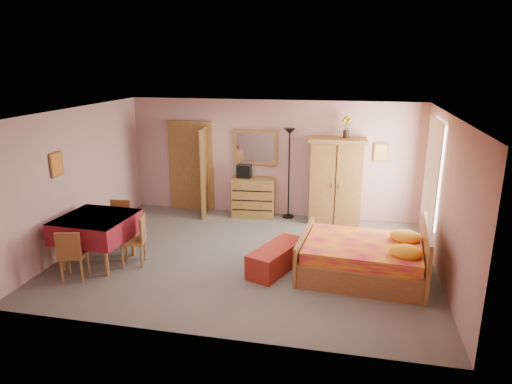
% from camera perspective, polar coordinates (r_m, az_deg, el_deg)
% --- Properties ---
extents(floor, '(6.50, 6.50, 0.00)m').
position_cam_1_polar(floor, '(8.31, -1.11, -8.16)').
color(floor, slate).
rests_on(floor, ground).
extents(ceiling, '(6.50, 6.50, 0.00)m').
position_cam_1_polar(ceiling, '(7.62, -1.22, 9.95)').
color(ceiling, brown).
rests_on(ceiling, wall_back).
extents(wall_back, '(6.50, 0.10, 2.60)m').
position_cam_1_polar(wall_back, '(10.25, 2.01, 4.19)').
color(wall_back, tan).
rests_on(wall_back, floor).
extents(wall_front, '(6.50, 0.10, 2.60)m').
position_cam_1_polar(wall_front, '(5.59, -7.01, -6.29)').
color(wall_front, tan).
rests_on(wall_front, floor).
extents(wall_left, '(0.10, 5.00, 2.60)m').
position_cam_1_polar(wall_left, '(9.15, -21.42, 1.60)').
color(wall_left, tan).
rests_on(wall_left, floor).
extents(wall_right, '(0.10, 5.00, 2.60)m').
position_cam_1_polar(wall_right, '(7.83, 22.70, -0.88)').
color(wall_right, tan).
rests_on(wall_right, floor).
extents(doorway, '(1.06, 0.12, 2.15)m').
position_cam_1_polar(doorway, '(10.76, -8.06, 3.12)').
color(doorway, '#9E6B35').
rests_on(doorway, floor).
extents(window, '(0.08, 1.40, 1.95)m').
position_cam_1_polar(window, '(8.92, 21.23, 2.27)').
color(window, white).
rests_on(window, wall_right).
extents(picture_left, '(0.04, 0.32, 0.42)m').
position_cam_1_polar(picture_left, '(8.57, -23.68, 3.18)').
color(picture_left, orange).
rests_on(picture_left, wall_left).
extents(picture_back, '(0.30, 0.04, 0.40)m').
position_cam_1_polar(picture_back, '(10.04, 15.36, 4.83)').
color(picture_back, '#D8BF59').
rests_on(picture_back, wall_back).
extents(chest_of_drawers, '(0.97, 0.54, 0.89)m').
position_cam_1_polar(chest_of_drawers, '(10.29, -0.32, -0.68)').
color(chest_of_drawers, olive).
rests_on(chest_of_drawers, floor).
extents(wall_mirror, '(0.99, 0.08, 0.78)m').
position_cam_1_polar(wall_mirror, '(10.23, -0.08, 5.60)').
color(wall_mirror, silver).
rests_on(wall_mirror, wall_back).
extents(stereo, '(0.32, 0.23, 0.29)m').
position_cam_1_polar(stereo, '(10.22, -1.49, 2.63)').
color(stereo, black).
rests_on(stereo, chest_of_drawers).
extents(floor_lamp, '(0.27, 0.27, 2.02)m').
position_cam_1_polar(floor_lamp, '(10.10, 4.13, 2.27)').
color(floor_lamp, black).
rests_on(floor_lamp, floor).
extents(wardrobe, '(1.21, 0.66, 1.86)m').
position_cam_1_polar(wardrobe, '(9.92, 9.92, 1.36)').
color(wardrobe, olive).
rests_on(wardrobe, floor).
extents(sunflower_vase, '(0.18, 0.18, 0.45)m').
position_cam_1_polar(sunflower_vase, '(9.72, 11.24, 7.96)').
color(sunflower_vase, yellow).
rests_on(sunflower_vase, wardrobe).
extents(bed, '(2.15, 1.75, 0.94)m').
position_cam_1_polar(bed, '(7.69, 13.19, -6.90)').
color(bed, '#C0124B').
rests_on(bed, floor).
extents(bench, '(0.88, 1.33, 0.42)m').
position_cam_1_polar(bench, '(7.79, 2.59, -8.23)').
color(bench, maroon).
rests_on(bench, floor).
extents(dining_table, '(1.23, 1.23, 0.85)m').
position_cam_1_polar(dining_table, '(8.42, -19.17, -5.65)').
color(dining_table, maroon).
rests_on(dining_table, floor).
extents(chair_south, '(0.47, 0.47, 0.86)m').
position_cam_1_polar(chair_south, '(7.96, -21.84, -7.17)').
color(chair_south, '#9F6735').
rests_on(chair_south, floor).
extents(chair_north, '(0.43, 0.43, 0.86)m').
position_cam_1_polar(chair_north, '(9.04, -16.85, -3.89)').
color(chair_north, olive).
rests_on(chair_north, floor).
extents(chair_west, '(0.57, 0.57, 0.95)m').
position_cam_1_polar(chair_west, '(8.77, -23.13, -4.86)').
color(chair_west, '#9B6434').
rests_on(chair_west, floor).
extents(chair_east, '(0.49, 0.49, 0.88)m').
position_cam_1_polar(chair_east, '(8.18, -15.14, -5.84)').
color(chair_east, '#A77338').
rests_on(chair_east, floor).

